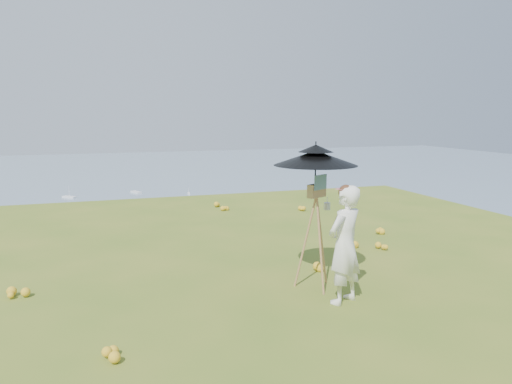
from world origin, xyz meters
name	(u,v)px	position (x,y,z in m)	size (l,w,h in m)	color
ground	(246,268)	(0.00, 0.00, 0.00)	(14.00, 14.00, 0.00)	#537521
shoreline_tier	(114,344)	(0.00, 75.00, -36.00)	(170.00, 28.00, 8.00)	#685F53
bay_water	(96,189)	(0.00, 240.00, -34.00)	(700.00, 700.00, 0.00)	slate
slope_trees	(125,317)	(0.00, 35.00, -15.00)	(110.00, 50.00, 6.00)	#1D5118
harbor_town	(112,307)	(0.00, 75.00, -29.50)	(110.00, 22.00, 5.00)	silver
moored_boats	(60,226)	(-12.50, 161.00, -33.65)	(140.00, 140.00, 0.70)	white
wildflowers	(242,260)	(0.00, 0.25, 0.06)	(10.00, 10.50, 0.12)	gold
painter	(345,245)	(0.75, -1.72, 0.75)	(0.55, 0.36, 1.51)	white
field_easel	(316,232)	(0.64, -1.11, 0.79)	(0.60, 0.60, 1.57)	#AF6F49
sun_umbrella	(315,168)	(0.63, -1.09, 1.65)	(1.12, 1.12, 0.71)	black
painter_cap	(346,188)	(0.75, -1.72, 1.47)	(0.18, 0.22, 0.10)	pink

